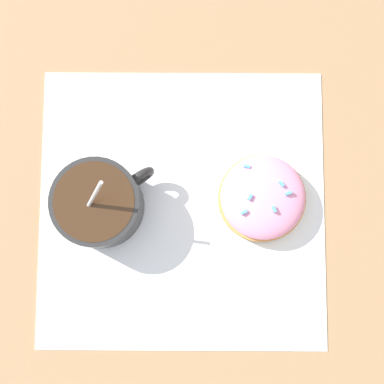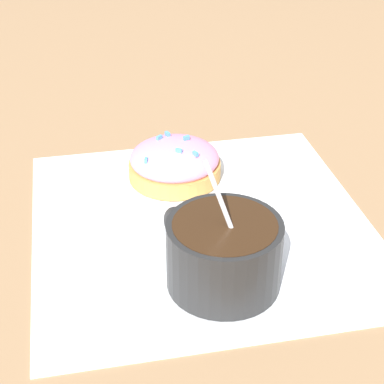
# 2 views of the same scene
# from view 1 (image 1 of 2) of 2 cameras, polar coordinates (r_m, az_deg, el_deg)

# --- Properties ---
(ground_plane) EXTENTS (3.00, 3.00, 0.00)m
(ground_plane) POSITION_cam_1_polar(r_m,az_deg,el_deg) (0.61, -1.06, -1.71)
(ground_plane) COLOR #93704C
(paper_napkin) EXTENTS (0.36, 0.35, 0.00)m
(paper_napkin) POSITION_cam_1_polar(r_m,az_deg,el_deg) (0.61, -1.06, -1.70)
(paper_napkin) COLOR white
(paper_napkin) RESTS_ON ground_plane
(coffee_cup) EXTENTS (0.11, 0.09, 0.11)m
(coffee_cup) POSITION_cam_1_polar(r_m,az_deg,el_deg) (0.58, -9.89, -1.19)
(coffee_cup) COLOR black
(coffee_cup) RESTS_ON paper_napkin
(frosted_pastry) EXTENTS (0.10, 0.10, 0.04)m
(frosted_pastry) POSITION_cam_1_polar(r_m,az_deg,el_deg) (0.60, 7.53, -0.82)
(frosted_pastry) COLOR #D19347
(frosted_pastry) RESTS_ON paper_napkin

